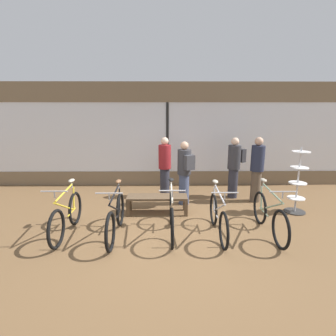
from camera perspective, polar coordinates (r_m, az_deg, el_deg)
name	(u,v)px	position (r m, az deg, el deg)	size (l,w,h in m)	color
ground_plane	(169,231)	(5.40, 0.18, -13.61)	(24.00, 24.00, 0.00)	brown
shop_back_wall	(167,134)	(8.21, -0.13, 7.40)	(12.00, 0.08, 3.20)	#7A664C
bicycle_far_left	(67,216)	(5.49, -21.17, -9.70)	(0.46, 1.68, 1.03)	black
bicycle_left	(116,218)	(5.16, -11.29, -10.53)	(0.46, 1.73, 1.03)	black
bicycle_center	(171,215)	(5.14, 0.76, -10.09)	(0.46, 1.74, 1.04)	black
bicycle_right	(218,217)	(5.20, 10.84, -10.36)	(0.46, 1.66, 1.02)	black
bicycle_far_right	(269,215)	(5.50, 21.15, -9.62)	(0.46, 1.73, 1.03)	black
accessory_rack	(297,186)	(6.82, 26.33, -3.54)	(0.48, 0.48, 1.55)	#333333
display_bench	(157,199)	(6.15, -2.38, -6.77)	(1.40, 0.44, 0.42)	brown
customer_near_rack	(185,171)	(6.60, 3.63, -0.69)	(0.48, 0.56, 1.62)	#424C6B
customer_by_window	(234,166)	(7.33, 14.24, 0.49)	(0.56, 0.47, 1.66)	#2D2D38
customer_mid_floor	(165,166)	(7.16, -0.71, 0.41)	(0.34, 0.34, 1.66)	#2D2D38
customer_near_bench	(257,168)	(7.17, 18.80, -0.06)	(0.38, 0.38, 1.70)	brown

